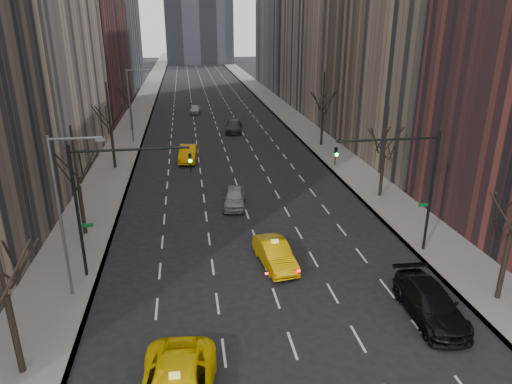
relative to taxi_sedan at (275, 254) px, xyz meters
name	(u,v)px	position (x,y,z in m)	size (l,w,h in m)	color
sidewalk_left	(141,108)	(-12.88, 58.35, -0.70)	(4.50, 320.00, 0.15)	slate
sidewalk_right	(276,105)	(11.62, 58.35, -0.70)	(4.50, 320.00, 0.15)	slate
tree_lw_a	(6,297)	(-12.63, -7.65, 3.10)	(3.36, 3.50, 8.28)	black
tree_lw_b	(79,186)	(-12.63, 6.35, 2.94)	(3.36, 3.50, 7.82)	black
tree_lw_c	(111,131)	(-12.63, 22.35, 3.26)	(3.36, 3.50, 8.74)	black
tree_lw_d	(130,106)	(-12.63, 40.35, 2.79)	(3.36, 3.50, 7.36)	black
tree_rw_a	(510,236)	(11.37, -5.65, 3.10)	(3.36, 3.50, 8.28)	black
tree_rw_b	(384,156)	(11.37, 10.35, 2.94)	(3.36, 3.50, 7.82)	black
tree_rw_c	(323,113)	(11.37, 28.35, 3.26)	(3.36, 3.50, 8.74)	black
traffic_mast_left	(106,189)	(-9.74, 0.35, 4.71)	(6.69, 0.39, 8.00)	black
traffic_mast_right	(409,174)	(8.48, 0.35, 4.71)	(6.69, 0.39, 8.00)	black
streetlight_near	(65,202)	(-11.47, -1.65, 4.84)	(2.83, 0.22, 9.00)	slate
streetlight_far	(132,98)	(-11.47, 33.35, 4.84)	(2.83, 0.22, 9.00)	slate
taxi_sedan	(275,254)	(0.00, 0.00, 0.00)	(1.64, 4.71, 1.55)	#E6AE04
silver_sedan_ahead	(234,198)	(-1.42, 10.22, -0.03)	(1.77, 4.39, 1.50)	gray
parked_suv_black	(430,303)	(6.87, -6.50, 0.05)	(2.30, 5.67, 1.64)	black
far_taxi	(188,153)	(-5.03, 24.17, 0.07)	(1.79, 5.14, 1.69)	#FFA205
far_suv_grey	(234,126)	(1.49, 37.65, 0.02)	(2.22, 5.45, 1.58)	#303036
far_car_white	(195,109)	(-3.46, 52.51, -0.10)	(1.59, 3.96, 1.35)	#B9B9B9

